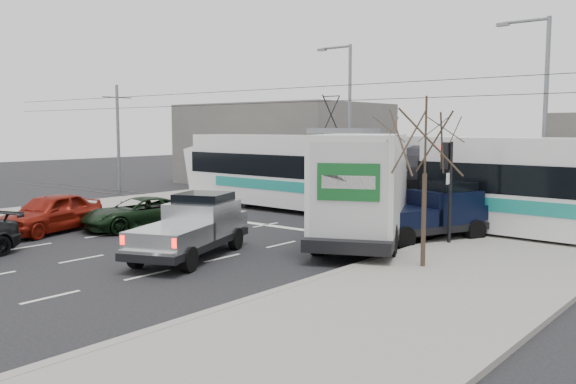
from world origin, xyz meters
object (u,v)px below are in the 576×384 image
Objects in this scene: green_car at (139,213)px; traffic_signal at (447,170)px; red_car at (50,213)px; bare_tree at (426,143)px; tram at (422,179)px; box_truck at (363,191)px; street_lamp_far at (347,113)px; navy_pickup at (432,212)px; silver_pickup at (194,226)px; street_lamp_near at (541,108)px.

traffic_signal is at bearing 31.84° from green_car.
bare_tree is at bearing -2.83° from red_car.
tram reaches higher than bare_tree.
box_truck is 1.79× the size of red_car.
tram is 6.01× the size of red_car.
street_lamp_far reaches higher than navy_pickup.
green_car is at bearing 138.18° from silver_pickup.
street_lamp_far reaches higher than green_car.
tram is at bearing 146.50° from navy_pickup.
street_lamp_far reaches higher than box_truck.
green_car is (-0.97, -14.13, -4.45)m from street_lamp_far.
street_lamp_far is at bearing 96.21° from green_car.
bare_tree is at bearing -74.24° from traffic_signal.
street_lamp_near and street_lamp_far have the same top height.
navy_pickup is at bearing 35.42° from silver_pickup.
red_car is at bearing -134.19° from street_lamp_near.
tram reaches higher than traffic_signal.
tram is 5.96× the size of green_car.
tram is at bearing 127.54° from traffic_signal.
street_lamp_near is at bearing 99.63° from navy_pickup.
bare_tree reaches higher than box_truck.
box_truck is (-3.25, -9.23, -3.13)m from street_lamp_near.
box_truck is 2.97m from navy_pickup.
street_lamp_near reaches higher than bare_tree.
tram is at bearing 117.24° from bare_tree.
box_truck is at bearing -53.70° from street_lamp_far.
tram is (-2.82, 3.67, -0.70)m from traffic_signal.
street_lamp_near is at bearing 29.87° from red_car.
street_lamp_near reaches higher than silver_pickup.
bare_tree is 7.92m from silver_pickup.
tram is 3.75m from navy_pickup.
street_lamp_near is 1.62× the size of navy_pickup.
navy_pickup is at bearing -53.43° from tram.
bare_tree is 1.39× the size of traffic_signal.
bare_tree is 0.59× the size of box_truck.
traffic_signal is (-1.13, 4.00, -1.05)m from bare_tree.
traffic_signal is at bearing 10.97° from box_truck.
green_car is (-5.90, 2.20, -0.35)m from silver_pickup.
red_car is at bearing -130.92° from tram.
traffic_signal is 0.65× the size of navy_pickup.
bare_tree is 15.51m from red_car.
box_truck is (-3.54, 2.27, -1.81)m from bare_tree.
red_car is (-2.07, -2.82, 0.14)m from green_car.
bare_tree is 0.85× the size of silver_pickup.
street_lamp_near is 1.91× the size of red_car.
navy_pickup reaches higher than green_car.
traffic_signal is 9.08m from silver_pickup.
traffic_signal is at bearing -49.01° from tram.
green_car is (-8.81, -8.30, -1.38)m from tram.
navy_pickup is (4.88, 7.46, 0.08)m from silver_pickup.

